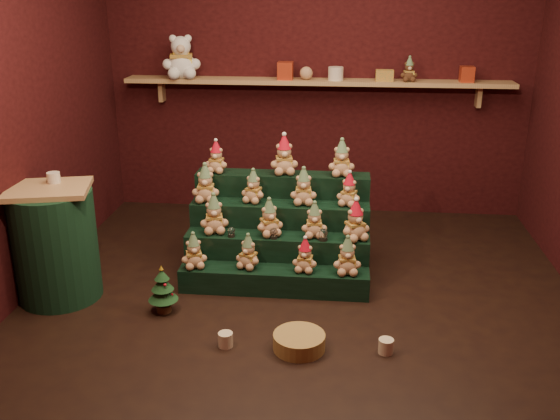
# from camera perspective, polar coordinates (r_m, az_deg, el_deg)

# --- Properties ---
(ground) EXTENTS (4.00, 4.00, 0.00)m
(ground) POSITION_cam_1_polar(r_m,az_deg,el_deg) (4.54, 1.92, -8.40)
(ground) COLOR black
(ground) RESTS_ON ground
(back_wall) EXTENTS (4.00, 0.10, 2.80)m
(back_wall) POSITION_cam_1_polar(r_m,az_deg,el_deg) (6.09, 3.44, 12.80)
(back_wall) COLOR black
(back_wall) RESTS_ON ground
(front_wall) EXTENTS (4.00, 0.10, 2.80)m
(front_wall) POSITION_cam_1_polar(r_m,az_deg,el_deg) (2.10, -1.50, -1.20)
(front_wall) COLOR black
(front_wall) RESTS_ON ground
(left_wall) EXTENTS (0.10, 4.00, 2.80)m
(left_wall) POSITION_cam_1_polar(r_m,az_deg,el_deg) (4.67, -24.20, 8.91)
(left_wall) COLOR black
(left_wall) RESTS_ON ground
(back_shelf) EXTENTS (3.60, 0.26, 0.24)m
(back_shelf) POSITION_cam_1_polar(r_m,az_deg,el_deg) (5.93, 3.34, 11.58)
(back_shelf) COLOR tan
(back_shelf) RESTS_ON ground
(riser_tier_front) EXTENTS (1.40, 0.22, 0.18)m
(riser_tier_front) POSITION_cam_1_polar(r_m,az_deg,el_deg) (4.64, -0.56, -6.45)
(riser_tier_front) COLOR black
(riser_tier_front) RESTS_ON ground
(riser_tier_midfront) EXTENTS (1.40, 0.22, 0.36)m
(riser_tier_midfront) POSITION_cam_1_polar(r_m,az_deg,el_deg) (4.80, -0.27, -4.33)
(riser_tier_midfront) COLOR black
(riser_tier_midfront) RESTS_ON ground
(riser_tier_midback) EXTENTS (1.40, 0.22, 0.54)m
(riser_tier_midback) POSITION_cam_1_polar(r_m,az_deg,el_deg) (4.97, -0.01, -2.34)
(riser_tier_midback) COLOR black
(riser_tier_midback) RESTS_ON ground
(riser_tier_back) EXTENTS (1.40, 0.22, 0.72)m
(riser_tier_back) POSITION_cam_1_polar(r_m,az_deg,el_deg) (5.14, 0.24, -0.49)
(riser_tier_back) COLOR black
(riser_tier_back) RESTS_ON ground
(teddy_0) EXTENTS (0.24, 0.22, 0.26)m
(teddy_0) POSITION_cam_1_polar(r_m,az_deg,el_deg) (4.63, -7.90, -3.69)
(teddy_0) COLOR tan
(teddy_0) RESTS_ON riser_tier_front
(teddy_1) EXTENTS (0.23, 0.22, 0.26)m
(teddy_1) POSITION_cam_1_polar(r_m,az_deg,el_deg) (4.59, -2.92, -3.80)
(teddy_1) COLOR tan
(teddy_1) RESTS_ON riser_tier_front
(teddy_2) EXTENTS (0.20, 0.18, 0.25)m
(teddy_2) POSITION_cam_1_polar(r_m,az_deg,el_deg) (4.53, 2.30, -4.14)
(teddy_2) COLOR tan
(teddy_2) RESTS_ON riser_tier_front
(teddy_3) EXTENTS (0.22, 0.20, 0.28)m
(teddy_3) POSITION_cam_1_polar(r_m,az_deg,el_deg) (4.51, 6.17, -4.15)
(teddy_3) COLOR tan
(teddy_3) RESTS_ON riser_tier_front
(teddy_4) EXTENTS (0.25, 0.24, 0.30)m
(teddy_4) POSITION_cam_1_polar(r_m,az_deg,el_deg) (4.77, -6.05, -0.33)
(teddy_4) COLOR tan
(teddy_4) RESTS_ON riser_tier_midfront
(teddy_5) EXTENTS (0.27, 0.26, 0.28)m
(teddy_5) POSITION_cam_1_polar(r_m,az_deg,el_deg) (4.69, -0.99, -0.67)
(teddy_5) COLOR tan
(teddy_5) RESTS_ON riser_tier_midfront
(teddy_6) EXTENTS (0.21, 0.19, 0.27)m
(teddy_6) POSITION_cam_1_polar(r_m,az_deg,el_deg) (4.67, 3.16, -0.90)
(teddy_6) COLOR tan
(teddy_6) RESTS_ON riser_tier_midfront
(teddy_7) EXTENTS (0.28, 0.27, 0.30)m
(teddy_7) POSITION_cam_1_polar(r_m,az_deg,el_deg) (4.64, 6.90, -0.95)
(teddy_7) COLOR tan
(teddy_7) RESTS_ON riser_tier_midfront
(teddy_8) EXTENTS (0.23, 0.21, 0.30)m
(teddy_8) POSITION_cam_1_polar(r_m,az_deg,el_deg) (4.91, -6.83, 2.45)
(teddy_8) COLOR tan
(teddy_8) RESTS_ON riser_tier_midback
(teddy_9) EXTENTS (0.23, 0.22, 0.26)m
(teddy_9) POSITION_cam_1_polar(r_m,az_deg,el_deg) (4.87, -2.45, 2.20)
(teddy_9) COLOR tan
(teddy_9) RESTS_ON riser_tier_midback
(teddy_10) EXTENTS (0.22, 0.20, 0.29)m
(teddy_10) POSITION_cam_1_polar(r_m,az_deg,el_deg) (4.83, 2.17, 2.18)
(teddy_10) COLOR tan
(teddy_10) RESTS_ON riser_tier_midback
(teddy_11) EXTENTS (0.23, 0.22, 0.26)m
(teddy_11) POSITION_cam_1_polar(r_m,az_deg,el_deg) (4.82, 6.34, 1.88)
(teddy_11) COLOR tan
(teddy_11) RESTS_ON riser_tier_midback
(teddy_12) EXTENTS (0.20, 0.18, 0.25)m
(teddy_12) POSITION_cam_1_polar(r_m,az_deg,el_deg) (5.05, -5.84, 4.84)
(teddy_12) COLOR tan
(teddy_12) RESTS_ON riser_tier_back
(teddy_13) EXTENTS (0.25, 0.23, 0.31)m
(teddy_13) POSITION_cam_1_polar(r_m,az_deg,el_deg) (4.98, 0.38, 5.05)
(teddy_13) COLOR tan
(teddy_13) RESTS_ON riser_tier_back
(teddy_14) EXTENTS (0.22, 0.20, 0.29)m
(teddy_14) POSITION_cam_1_polar(r_m,az_deg,el_deg) (4.96, 5.65, 4.77)
(teddy_14) COLOR tan
(teddy_14) RESTS_ON riser_tier_back
(snow_globe_a) EXTENTS (0.06, 0.06, 0.08)m
(snow_globe_a) POSITION_cam_1_polar(r_m,az_deg,el_deg) (4.71, -4.48, -2.02)
(snow_globe_a) COLOR black
(snow_globe_a) RESTS_ON riser_tier_midfront
(snow_globe_b) EXTENTS (0.06, 0.06, 0.08)m
(snow_globe_b) POSITION_cam_1_polar(r_m,az_deg,el_deg) (4.66, -0.58, -2.13)
(snow_globe_b) COLOR black
(snow_globe_b) RESTS_ON riser_tier_midfront
(snow_globe_c) EXTENTS (0.07, 0.07, 0.09)m
(snow_globe_c) POSITION_cam_1_polar(r_m,az_deg,el_deg) (4.64, 3.97, -2.24)
(snow_globe_c) COLOR black
(snow_globe_c) RESTS_ON riser_tier_midfront
(side_table) EXTENTS (0.64, 0.58, 0.84)m
(side_table) POSITION_cam_1_polar(r_m,az_deg,el_deg) (4.72, -19.85, -2.91)
(side_table) COLOR tan
(side_table) RESTS_ON ground
(table_ornament) EXTENTS (0.09, 0.09, 0.07)m
(table_ornament) POSITION_cam_1_polar(r_m,az_deg,el_deg) (4.66, -20.00, 2.81)
(table_ornament) COLOR beige
(table_ornament) RESTS_ON side_table
(mini_christmas_tree) EXTENTS (0.21, 0.21, 0.35)m
(mini_christmas_tree) POSITION_cam_1_polar(r_m,az_deg,el_deg) (4.41, -10.67, -7.14)
(mini_christmas_tree) COLOR #422917
(mini_christmas_tree) RESTS_ON ground
(mug_left) EXTENTS (0.09, 0.09, 0.09)m
(mug_left) POSITION_cam_1_polar(r_m,az_deg,el_deg) (4.02, -5.00, -11.73)
(mug_left) COLOR beige
(mug_left) RESTS_ON ground
(mug_right) EXTENTS (0.09, 0.09, 0.09)m
(mug_right) POSITION_cam_1_polar(r_m,az_deg,el_deg) (4.00, 9.66, -12.17)
(mug_right) COLOR beige
(mug_right) RESTS_ON ground
(wicker_basket) EXTENTS (0.38, 0.38, 0.10)m
(wicker_basket) POSITION_cam_1_polar(r_m,az_deg,el_deg) (3.98, 1.76, -11.94)
(wicker_basket) COLOR #A78543
(wicker_basket) RESTS_ON ground
(white_bear) EXTENTS (0.42, 0.39, 0.50)m
(white_bear) POSITION_cam_1_polar(r_m,az_deg,el_deg) (6.05, -9.04, 14.16)
(white_bear) COLOR white
(white_bear) RESTS_ON back_shelf
(brown_bear) EXTENTS (0.17, 0.15, 0.22)m
(brown_bear) POSITION_cam_1_polar(r_m,az_deg,el_deg) (5.90, 11.73, 12.48)
(brown_bear) COLOR #4C2919
(brown_bear) RESTS_ON back_shelf
(gift_tin_red_a) EXTENTS (0.14, 0.14, 0.16)m
(gift_tin_red_a) POSITION_cam_1_polar(r_m,az_deg,el_deg) (5.91, 0.50, 12.62)
(gift_tin_red_a) COLOR #B0351B
(gift_tin_red_a) RESTS_ON back_shelf
(gift_tin_cream) EXTENTS (0.14, 0.14, 0.12)m
(gift_tin_cream) POSITION_cam_1_polar(r_m,az_deg,el_deg) (5.89, 5.12, 12.32)
(gift_tin_cream) COLOR beige
(gift_tin_cream) RESTS_ON back_shelf
(gift_tin_red_b) EXTENTS (0.12, 0.12, 0.14)m
(gift_tin_red_b) POSITION_cam_1_polar(r_m,az_deg,el_deg) (5.99, 16.72, 11.80)
(gift_tin_red_b) COLOR #B0351B
(gift_tin_red_b) RESTS_ON back_shelf
(shelf_plush_ball) EXTENTS (0.12, 0.12, 0.12)m
(shelf_plush_ball) POSITION_cam_1_polar(r_m,az_deg,el_deg) (5.90, 2.41, 12.39)
(shelf_plush_ball) COLOR tan
(shelf_plush_ball) RESTS_ON back_shelf
(scarf_gift_box) EXTENTS (0.16, 0.10, 0.10)m
(scarf_gift_box) POSITION_cam_1_polar(r_m,az_deg,el_deg) (5.90, 9.54, 12.05)
(scarf_gift_box) COLOR orange
(scarf_gift_box) RESTS_ON back_shelf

